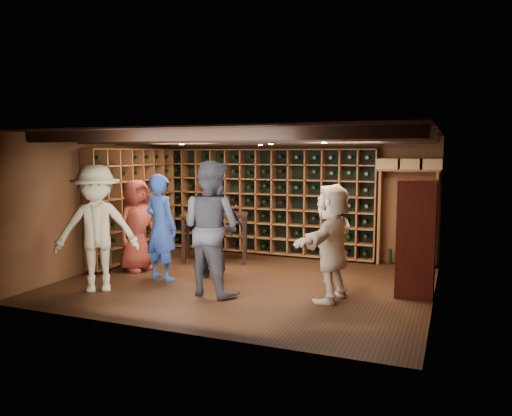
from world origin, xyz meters
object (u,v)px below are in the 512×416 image
at_px(man_blue_shirt, 161,227).
at_px(guest_woman_black, 214,228).
at_px(man_grey_suit, 211,228).
at_px(guest_khaki, 97,229).
at_px(tasting_table, 215,220).
at_px(guest_red_floral, 136,225).
at_px(guest_beige, 332,242).
at_px(display_cabinet, 416,241).

bearing_deg(man_blue_shirt, guest_woman_black, -132.27).
height_order(man_grey_suit, guest_khaki, man_grey_suit).
bearing_deg(tasting_table, guest_red_floral, -149.19).
height_order(guest_woman_black, guest_khaki, guest_khaki).
bearing_deg(guest_red_floral, man_blue_shirt, -107.15).
distance_m(man_blue_shirt, guest_beige, 3.00).
bearing_deg(man_grey_suit, guest_red_floral, -10.89).
relative_size(man_blue_shirt, guest_red_floral, 1.08).
distance_m(guest_woman_black, guest_beige, 2.33).
height_order(guest_khaki, tasting_table, guest_khaki).
xyz_separation_m(display_cabinet, guest_red_floral, (-4.92, -0.17, -0.01)).
xyz_separation_m(display_cabinet, man_blue_shirt, (-4.14, -0.57, 0.06)).
bearing_deg(guest_red_floral, guest_woman_black, -75.52).
relative_size(guest_woman_black, guest_khaki, 0.87).
bearing_deg(guest_beige, guest_red_floral, -86.91).
bearing_deg(guest_red_floral, display_cabinet, -77.92).
distance_m(man_blue_shirt, guest_khaki, 1.12).
bearing_deg(man_blue_shirt, guest_red_floral, -14.18).
height_order(display_cabinet, guest_beige, display_cabinet).
distance_m(guest_khaki, tasting_table, 2.72).
relative_size(man_grey_suit, guest_beige, 1.19).
height_order(man_grey_suit, guest_red_floral, man_grey_suit).
distance_m(guest_woman_black, tasting_table, 1.24).
distance_m(guest_beige, tasting_table, 3.28).
relative_size(man_blue_shirt, guest_beige, 1.05).
distance_m(display_cabinet, guest_red_floral, 4.92).
bearing_deg(guest_khaki, man_grey_suit, -20.34).
height_order(display_cabinet, tasting_table, display_cabinet).
height_order(man_grey_suit, tasting_table, man_grey_suit).
bearing_deg(man_grey_suit, guest_beige, -155.45).
bearing_deg(guest_khaki, guest_red_floral, 63.14).
distance_m(man_grey_suit, guest_red_floral, 2.17).
height_order(display_cabinet, guest_khaki, guest_khaki).
xyz_separation_m(guest_red_floral, guest_beige, (3.79, -0.49, 0.02)).
relative_size(guest_red_floral, guest_beige, 0.97).
relative_size(guest_woman_black, guest_beige, 1.00).
distance_m(display_cabinet, guest_khaki, 4.94).
relative_size(display_cabinet, guest_woman_black, 1.01).
relative_size(guest_red_floral, guest_woman_black, 0.98).
distance_m(display_cabinet, guest_beige, 1.31).
distance_m(guest_red_floral, guest_beige, 3.82).
height_order(man_blue_shirt, tasting_table, man_blue_shirt).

